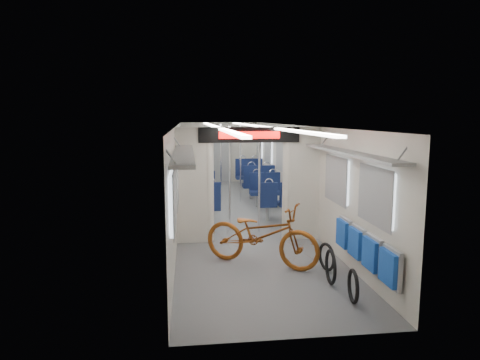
{
  "coord_description": "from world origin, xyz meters",
  "views": [
    {
      "loc": [
        -1.2,
        -10.43,
        2.5
      ],
      "look_at": [
        -0.08,
        -1.26,
        1.13
      ],
      "focal_mm": 32.0,
      "sensor_mm": 36.0,
      "label": 1
    }
  ],
  "objects_px": {
    "seat_bay_far_left": "(196,177)",
    "stanchion_near_left": "(230,179)",
    "bike_hoop_b": "(331,268)",
    "seat_bay_near_right": "(271,193)",
    "seat_bay_near_left": "(199,194)",
    "stanchion_far_right": "(240,163)",
    "bicycle": "(261,234)",
    "bike_hoop_c": "(327,258)",
    "stanchion_near_right": "(259,180)",
    "seat_bay_far_right": "(254,176)",
    "flip_bench": "(364,248)",
    "bike_hoop_a": "(353,288)",
    "stanchion_far_left": "(221,164)"
  },
  "relations": [
    {
      "from": "seat_bay_near_right",
      "to": "stanchion_far_right",
      "type": "distance_m",
      "value": 1.8
    },
    {
      "from": "bicycle",
      "to": "bike_hoop_c",
      "type": "bearing_deg",
      "value": -80.24
    },
    {
      "from": "stanchion_far_right",
      "to": "flip_bench",
      "type": "bearing_deg",
      "value": -81.1
    },
    {
      "from": "seat_bay_far_left",
      "to": "stanchion_near_right",
      "type": "xyz_separation_m",
      "value": [
        1.25,
        -5.03,
        0.62
      ]
    },
    {
      "from": "stanchion_near_left",
      "to": "stanchion_far_right",
      "type": "distance_m",
      "value": 3.14
    },
    {
      "from": "seat_bay_far_right",
      "to": "seat_bay_far_left",
      "type": "bearing_deg",
      "value": 172.15
    },
    {
      "from": "seat_bay_near_right",
      "to": "stanchion_far_left",
      "type": "distance_m",
      "value": 2.07
    },
    {
      "from": "bicycle",
      "to": "bike_hoop_b",
      "type": "xyz_separation_m",
      "value": [
        0.9,
        -0.95,
        -0.29
      ]
    },
    {
      "from": "bike_hoop_a",
      "to": "bike_hoop_b",
      "type": "bearing_deg",
      "value": 97.12
    },
    {
      "from": "seat_bay_far_left",
      "to": "bike_hoop_b",
      "type": "bearing_deg",
      "value": -77.26
    },
    {
      "from": "bicycle",
      "to": "bike_hoop_c",
      "type": "xyz_separation_m",
      "value": [
        1.02,
        -0.4,
        -0.33
      ]
    },
    {
      "from": "bike_hoop_c",
      "to": "stanchion_near_right",
      "type": "xyz_separation_m",
      "value": [
        -0.7,
        2.52,
        0.94
      ]
    },
    {
      "from": "seat_bay_near_left",
      "to": "stanchion_far_right",
      "type": "height_order",
      "value": "stanchion_far_right"
    },
    {
      "from": "flip_bench",
      "to": "seat_bay_near_right",
      "type": "distance_m",
      "value": 5.01
    },
    {
      "from": "bike_hoop_a",
      "to": "bike_hoop_b",
      "type": "distance_m",
      "value": 0.68
    },
    {
      "from": "seat_bay_near_left",
      "to": "stanchion_near_right",
      "type": "distance_m",
      "value": 2.19
    },
    {
      "from": "bicycle",
      "to": "seat_bay_far_right",
      "type": "distance_m",
      "value": 6.95
    },
    {
      "from": "stanchion_near_left",
      "to": "bike_hoop_b",
      "type": "bearing_deg",
      "value": -70.51
    },
    {
      "from": "bicycle",
      "to": "stanchion_near_left",
      "type": "xyz_separation_m",
      "value": [
        -0.29,
        2.41,
        0.61
      ]
    },
    {
      "from": "bike_hoop_b",
      "to": "stanchion_far_left",
      "type": "bearing_deg",
      "value": 100.09
    },
    {
      "from": "bike_hoop_b",
      "to": "bike_hoop_c",
      "type": "bearing_deg",
      "value": 77.58
    },
    {
      "from": "flip_bench",
      "to": "bike_hoop_b",
      "type": "distance_m",
      "value": 0.58
    },
    {
      "from": "stanchion_near_left",
      "to": "bike_hoop_a",
      "type": "bearing_deg",
      "value": -72.49
    },
    {
      "from": "flip_bench",
      "to": "bike_hoop_b",
      "type": "bearing_deg",
      "value": 164.07
    },
    {
      "from": "stanchion_far_right",
      "to": "seat_bay_near_right",
      "type": "bearing_deg",
      "value": -68.8
    },
    {
      "from": "seat_bay_near_right",
      "to": "seat_bay_far_left",
      "type": "height_order",
      "value": "seat_bay_far_left"
    },
    {
      "from": "bicycle",
      "to": "flip_bench",
      "type": "xyz_separation_m",
      "value": [
        1.35,
        -1.08,
        0.04
      ]
    },
    {
      "from": "seat_bay_near_left",
      "to": "stanchion_near_right",
      "type": "height_order",
      "value": "stanchion_near_right"
    },
    {
      "from": "seat_bay_far_right",
      "to": "stanchion_far_right",
      "type": "relative_size",
      "value": 1.0
    },
    {
      "from": "bicycle",
      "to": "stanchion_far_left",
      "type": "relative_size",
      "value": 0.89
    },
    {
      "from": "seat_bay_far_left",
      "to": "stanchion_near_right",
      "type": "bearing_deg",
      "value": -76.01
    },
    {
      "from": "seat_bay_far_left",
      "to": "stanchion_near_left",
      "type": "distance_m",
      "value": 4.82
    },
    {
      "from": "bike_hoop_b",
      "to": "stanchion_far_right",
      "type": "height_order",
      "value": "stanchion_far_right"
    },
    {
      "from": "seat_bay_near_right",
      "to": "seat_bay_far_right",
      "type": "xyz_separation_m",
      "value": [
        0.0,
        2.98,
        0.05
      ]
    },
    {
      "from": "bike_hoop_b",
      "to": "stanchion_far_right",
      "type": "xyz_separation_m",
      "value": [
        -0.57,
        6.44,
        0.91
      ]
    },
    {
      "from": "flip_bench",
      "to": "seat_bay_near_left",
      "type": "xyz_separation_m",
      "value": [
        -2.29,
        4.9,
        -0.02
      ]
    },
    {
      "from": "bike_hoop_c",
      "to": "bicycle",
      "type": "bearing_deg",
      "value": 158.38
    },
    {
      "from": "seat_bay_near_right",
      "to": "seat_bay_far_left",
      "type": "relative_size",
      "value": 0.99
    },
    {
      "from": "seat_bay_far_right",
      "to": "stanchion_near_right",
      "type": "distance_m",
      "value": 4.85
    },
    {
      "from": "flip_bench",
      "to": "bike_hoop_c",
      "type": "distance_m",
      "value": 0.85
    },
    {
      "from": "seat_bay_far_right",
      "to": "bike_hoop_c",
      "type": "bearing_deg",
      "value": -89.35
    },
    {
      "from": "seat_bay_far_right",
      "to": "stanchion_near_right",
      "type": "height_order",
      "value": "stanchion_near_right"
    },
    {
      "from": "bike_hoop_b",
      "to": "seat_bay_near_right",
      "type": "bearing_deg",
      "value": 89.55
    },
    {
      "from": "stanchion_far_left",
      "to": "bike_hoop_b",
      "type": "bearing_deg",
      "value": -79.91
    },
    {
      "from": "seat_bay_far_right",
      "to": "stanchion_far_right",
      "type": "height_order",
      "value": "stanchion_far_right"
    },
    {
      "from": "bike_hoop_a",
      "to": "stanchion_near_left",
      "type": "relative_size",
      "value": 0.21
    },
    {
      "from": "bicycle",
      "to": "stanchion_far_right",
      "type": "relative_size",
      "value": 0.89
    },
    {
      "from": "flip_bench",
      "to": "seat_bay_near_right",
      "type": "relative_size",
      "value": 1.09
    },
    {
      "from": "seat_bay_near_left",
      "to": "stanchion_far_left",
      "type": "height_order",
      "value": "stanchion_far_left"
    },
    {
      "from": "bike_hoop_b",
      "to": "stanchion_far_right",
      "type": "bearing_deg",
      "value": 95.07
    }
  ]
}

